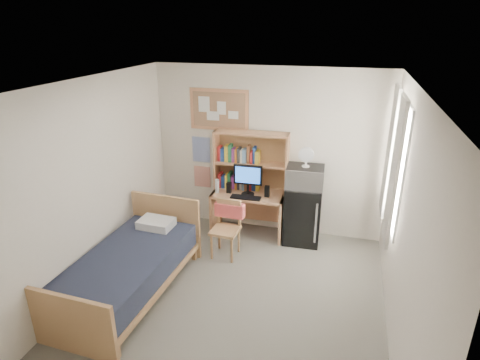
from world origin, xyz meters
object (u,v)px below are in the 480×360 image
(desk, at_px, (248,213))
(mini_fridge, at_px, (303,214))
(microwave, at_px, (305,177))
(bulletin_board, at_px, (219,110))
(desk_chair, at_px, (225,230))
(monitor, at_px, (248,181))
(speaker_left, at_px, (229,188))
(bed, at_px, (128,274))
(desk_fan, at_px, (306,158))
(speaker_right, at_px, (267,191))

(desk, height_order, mini_fridge, mini_fridge)
(desk, relative_size, microwave, 2.09)
(bulletin_board, distance_m, desk_chair, 1.86)
(monitor, relative_size, speaker_left, 2.77)
(desk, height_order, monitor, monitor)
(desk_chair, relative_size, bed, 0.41)
(bulletin_board, distance_m, microwave, 1.67)
(desk_chair, distance_m, speaker_left, 0.77)
(mini_fridge, xyz_separation_m, desk_fan, (0.00, -0.02, 0.90))
(desk_chair, bearing_deg, microwave, 38.66)
(bed, relative_size, microwave, 3.73)
(desk, bearing_deg, microwave, -1.91)
(mini_fridge, distance_m, bed, 2.69)
(speaker_right, bearing_deg, bulletin_board, 156.99)
(microwave, bearing_deg, mini_fridge, 90.00)
(speaker_left, bearing_deg, bulletin_board, 124.40)
(mini_fridge, bearing_deg, bed, -137.38)
(mini_fridge, bearing_deg, monitor, -177.38)
(speaker_right, bearing_deg, mini_fridge, 5.34)
(desk_fan, bearing_deg, speaker_right, -177.57)
(bulletin_board, relative_size, mini_fridge, 1.03)
(bed, relative_size, monitor, 4.31)
(mini_fridge, distance_m, speaker_right, 0.65)
(monitor, bearing_deg, microwave, 2.12)
(mini_fridge, xyz_separation_m, microwave, (0.00, -0.02, 0.61))
(bulletin_board, xyz_separation_m, mini_fridge, (1.41, -0.27, -1.46))
(desk_chair, bearing_deg, speaker_right, 58.91)
(mini_fridge, relative_size, speaker_right, 5.34)
(desk_chair, bearing_deg, desk_fan, 38.66)
(bed, xyz_separation_m, speaker_left, (0.75, 1.82, 0.51))
(speaker_right, relative_size, desk_fan, 0.62)
(bed, xyz_separation_m, microwave, (1.90, 1.88, 0.79))
(bulletin_board, xyz_separation_m, desk_chair, (0.40, -1.01, -1.51))
(microwave, distance_m, desk_fan, 0.29)
(speaker_left, xyz_separation_m, microwave, (1.15, 0.06, 0.28))
(bulletin_board, bearing_deg, monitor, -31.88)
(bulletin_board, height_order, desk_chair, bulletin_board)
(mini_fridge, xyz_separation_m, bed, (-1.90, -1.90, -0.18))
(desk_chair, xyz_separation_m, desk_fan, (1.01, 0.72, 0.95))
(speaker_left, bearing_deg, desk, 11.31)
(bulletin_board, distance_m, bed, 2.77)
(bed, bearing_deg, desk_chair, 54.94)
(mini_fridge, xyz_separation_m, monitor, (-0.85, -0.07, 0.48))
(speaker_left, height_order, desk_fan, desk_fan)
(desk_chair, relative_size, mini_fridge, 0.91)
(desk_chair, relative_size, speaker_left, 4.89)
(speaker_left, bearing_deg, speaker_right, -0.00)
(microwave, bearing_deg, bed, -137.69)
(desk_fan, bearing_deg, monitor, -178.73)
(desk_chair, distance_m, speaker_right, 0.90)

